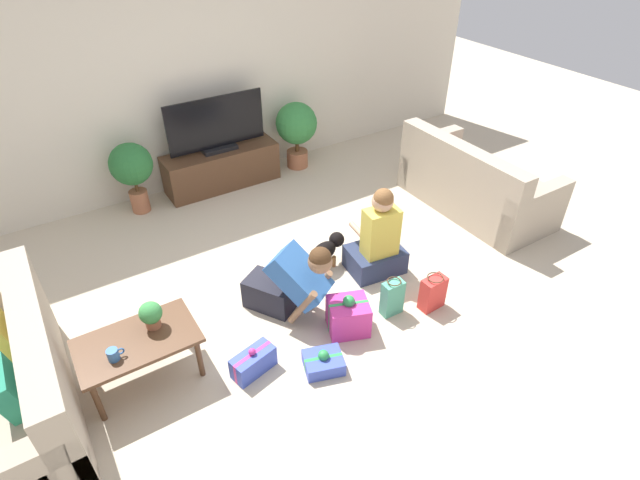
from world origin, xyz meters
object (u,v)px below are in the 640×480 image
(tv, at_px, (217,127))
(potted_plant_back_right, at_px, (296,127))
(tv_console, at_px, (222,168))
(potted_plant_back_left, at_px, (132,168))
(person_sitting, at_px, (378,242))
(dog, at_px, (328,249))
(tabletop_plant, at_px, (151,314))
(gift_bag_b, at_px, (392,298))
(gift_box_c, at_px, (323,362))
(mug, at_px, (113,355))
(person_kneeling, at_px, (291,282))
(gift_box_b, at_px, (348,316))
(coffee_table, at_px, (138,345))
(gift_box_a, at_px, (253,362))
(gift_bag_a, at_px, (433,293))
(sofa_right, at_px, (474,185))
(sofa_left, at_px, (6,393))

(tv, bearing_deg, potted_plant_back_right, -2.73)
(tv_console, distance_m, potted_plant_back_right, 1.10)
(potted_plant_back_left, xyz_separation_m, person_sitting, (1.63, -2.33, -0.21))
(potted_plant_back_left, relative_size, dog, 1.68)
(dog, bearing_deg, tabletop_plant, 86.48)
(tv, distance_m, potted_plant_back_right, 1.07)
(person_sitting, height_order, gift_bag_b, person_sitting)
(tv, height_order, gift_box_c, tv)
(tabletop_plant, bearing_deg, dog, 11.14)
(gift_box_c, height_order, mug, mug)
(person_kneeling, relative_size, gift_box_b, 1.97)
(gift_box_c, bearing_deg, gift_bag_b, 13.74)
(potted_plant_back_left, distance_m, gift_box_c, 3.17)
(tv_console, xyz_separation_m, potted_plant_back_right, (1.05, -0.05, 0.32))
(tv, bearing_deg, person_sitting, -76.20)
(person_sitting, bearing_deg, gift_box_c, 42.02)
(person_kneeling, bearing_deg, tv, 49.19)
(potted_plant_back_left, xyz_separation_m, mug, (-0.83, -2.54, -0.09))
(coffee_table, relative_size, tabletop_plant, 3.87)
(mug, bearing_deg, gift_box_b, -9.46)
(coffee_table, relative_size, tv_console, 0.62)
(gift_box_a, bearing_deg, gift_box_b, -1.31)
(tv_console, height_order, gift_bag_a, tv_console)
(gift_bag_a, bearing_deg, sofa_right, 33.37)
(tv, distance_m, gift_box_a, 3.10)
(person_sitting, bearing_deg, dog, -32.82)
(dog, xyz_separation_m, gift_box_b, (-0.32, -0.81, -0.06))
(dog, bearing_deg, potted_plant_back_right, -36.96)
(sofa_right, xyz_separation_m, coffee_table, (-3.94, -0.44, 0.06))
(tv, xyz_separation_m, gift_box_c, (-0.50, -3.13, -0.71))
(sofa_right, xyz_separation_m, gift_box_a, (-3.21, -0.82, -0.21))
(gift_box_a, bearing_deg, mug, 162.95)
(potted_plant_back_left, distance_m, tabletop_plant, 2.43)
(coffee_table, height_order, gift_bag_b, coffee_table)
(gift_box_b, bearing_deg, sofa_right, 19.86)
(coffee_table, distance_m, potted_plant_back_left, 2.53)
(gift_bag_a, relative_size, tabletop_plant, 1.54)
(potted_plant_back_right, distance_m, gift_box_b, 3.09)
(gift_box_b, xyz_separation_m, tabletop_plant, (-1.46, 0.46, 0.39))
(gift_box_b, xyz_separation_m, gift_bag_a, (0.79, -0.17, 0.01))
(tv_console, distance_m, mug, 3.21)
(tabletop_plant, bearing_deg, person_kneeling, -1.41)
(tv_console, relative_size, gift_bag_a, 4.07)
(potted_plant_back_right, height_order, mug, potted_plant_back_right)
(dog, relative_size, gift_bag_a, 1.44)
(sofa_left, relative_size, gift_box_c, 4.80)
(tv_console, bearing_deg, gift_bag_a, -77.27)
(sofa_left, bearing_deg, gift_box_a, 73.12)
(tv_console, height_order, mug, mug)
(potted_plant_back_right, relative_size, gift_box_a, 2.29)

